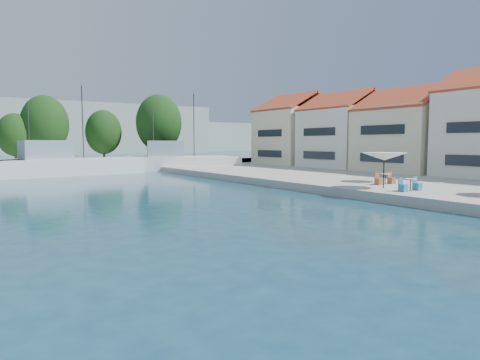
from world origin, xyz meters
TOP-DOWN VIEW (x-y plane):
  - quay_right at (22.00, 30.00)m, footprint 32.00×92.00m
  - quay_far at (-8.00, 67.00)m, footprint 90.00×16.00m
  - hill_east at (40.00, 180.00)m, footprint 140.00×40.00m
  - building_04 at (24.00, 33.00)m, footprint 9.00×8.80m
  - building_05 at (24.00, 42.00)m, footprint 8.40×8.80m
  - building_06 at (24.00, 51.00)m, footprint 9.00×8.80m
  - trawler_03 at (-5.13, 54.82)m, footprint 16.25×6.02m
  - trawler_04 at (9.00, 55.97)m, footprint 15.23×8.44m
  - tree_05 at (-8.27, 71.86)m, footprint 4.72×4.72m
  - tree_06 at (-4.44, 71.76)m, footprint 6.50×6.50m
  - tree_07 at (3.60, 71.18)m, footprint 5.31×5.31m
  - tree_08 at (11.22, 68.06)m, footprint 6.98×6.98m
  - umbrella_white at (8.34, 23.69)m, footprint 2.93×2.93m
  - umbrella_cream at (12.05, 26.64)m, footprint 2.63×2.63m
  - cafe_table_02 at (8.35, 21.71)m, footprint 1.82×0.70m
  - cafe_table_03 at (10.56, 25.29)m, footprint 1.82×0.70m

SIDE VIEW (x-z plane):
  - quay_right at x=22.00m, z-range 0.00..0.60m
  - quay_far at x=-8.00m, z-range 0.00..0.60m
  - cafe_table_02 at x=8.35m, z-range 0.51..1.27m
  - cafe_table_03 at x=10.56m, z-range 0.51..1.27m
  - trawler_03 at x=-5.13m, z-range -4.03..6.17m
  - trawler_04 at x=9.00m, z-range -4.03..6.17m
  - umbrella_cream at x=12.05m, z-range 1.42..3.57m
  - umbrella_white at x=8.34m, z-range 1.50..3.82m
  - tree_05 at x=-8.27m, z-range 1.14..8.12m
  - building_04 at x=24.00m, z-range 0.42..9.62m
  - tree_07 at x=3.60m, z-range 1.20..9.06m
  - building_05 at x=24.00m, z-range 0.41..10.11m
  - building_06 at x=24.00m, z-range 0.40..10.60m
  - hill_east at x=40.00m, z-range 0.00..12.00m
  - tree_06 at x=-4.44m, z-range 1.34..10.97m
  - tree_08 at x=11.22m, z-range 1.40..11.74m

